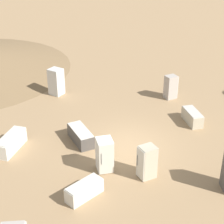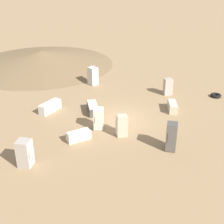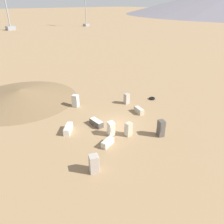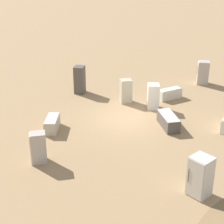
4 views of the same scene
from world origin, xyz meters
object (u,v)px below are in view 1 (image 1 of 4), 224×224
discarded_fridge_1 (192,117)px  discarded_fridge_8 (147,162)px  discarded_fridge_2 (11,143)px  discarded_fridge_4 (84,190)px  discarded_fridge_6 (81,136)px  discarded_fridge_5 (171,87)px  discarded_fridge_3 (105,155)px  discarded_fridge_7 (56,82)px

discarded_fridge_1 → discarded_fridge_8: size_ratio=1.13×
discarded_fridge_2 → discarded_fridge_8: discarded_fridge_8 is taller
discarded_fridge_4 → discarded_fridge_6: (-3.78, 1.74, 0.02)m
discarded_fridge_1 → discarded_fridge_5: bearing=89.8°
discarded_fridge_1 → discarded_fridge_2: (-2.39, -9.18, 0.04)m
discarded_fridge_2 → discarded_fridge_5: 10.19m
discarded_fridge_8 → discarded_fridge_3: bearing=46.1°
discarded_fridge_4 → discarded_fridge_1: bearing=93.8°
discarded_fridge_7 → discarded_fridge_1: bearing=7.1°
discarded_fridge_2 → discarded_fridge_1: bearing=32.1°
discarded_fridge_4 → discarded_fridge_6: size_ratio=0.87×
discarded_fridge_1 → discarded_fridge_5: discarded_fridge_5 is taller
discarded_fridge_6 → discarded_fridge_7: discarded_fridge_7 is taller
discarded_fridge_1 → discarded_fridge_7: bearing=140.8°
discarded_fridge_2 → discarded_fridge_3: 4.77m
discarded_fridge_1 → discarded_fridge_4: discarded_fridge_1 is taller
discarded_fridge_5 → discarded_fridge_6: 7.25m
discarded_fridge_5 → discarded_fridge_4: bearing=-54.1°
discarded_fridge_4 → discarded_fridge_6: discarded_fridge_6 is taller
discarded_fridge_6 → discarded_fridge_8: 4.13m
discarded_fridge_3 → discarded_fridge_8: bearing=150.0°
discarded_fridge_1 → discarded_fridge_8: discarded_fridge_8 is taller
discarded_fridge_1 → discarded_fridge_8: bearing=-134.2°
discarded_fridge_3 → discarded_fridge_7: size_ratio=0.91×
discarded_fridge_8 → discarded_fridge_7: bearing=2.0°
discarded_fridge_1 → discarded_fridge_3: bearing=-150.7°
discarded_fridge_3 → discarded_fridge_6: (-2.61, 0.14, -0.41)m
discarded_fridge_3 → discarded_fridge_8: discarded_fridge_3 is taller
discarded_fridge_2 → discarded_fridge_3: size_ratio=1.22×
discarded_fridge_6 → discarded_fridge_5: bearing=18.6°
discarded_fridge_4 → discarded_fridge_3: bearing=112.4°
discarded_fridge_4 → discarded_fridge_8: 2.90m
discarded_fridge_7 → discarded_fridge_8: discarded_fridge_7 is taller
discarded_fridge_4 → discarded_fridge_8: size_ratio=1.13×
discarded_fridge_4 → discarded_fridge_7: 10.15m
discarded_fridge_8 → discarded_fridge_1: bearing=-58.9°
discarded_fridge_7 → discarded_fridge_8: (9.86, -0.16, -0.10)m
discarded_fridge_6 → discarded_fridge_7: bearing=82.1°
discarded_fridge_8 → discarded_fridge_4: bearing=89.3°
discarded_fridge_2 → discarded_fridge_6: size_ratio=0.97×
discarded_fridge_7 → discarded_fridge_8: bearing=-27.2°
discarded_fridge_3 → discarded_fridge_4: (1.17, -1.60, -0.43)m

